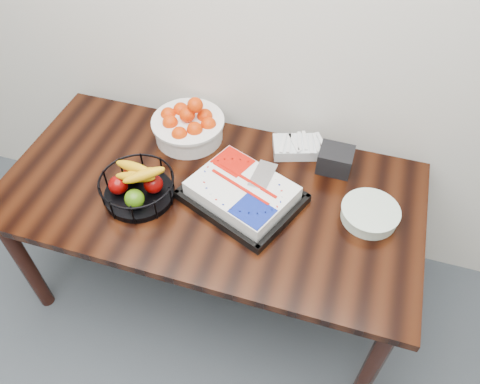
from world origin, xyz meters
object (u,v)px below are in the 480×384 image
(plate_stack, at_px, (370,214))
(napkin_box, at_px, (335,160))
(fruit_basket, at_px, (137,186))
(table, at_px, (210,204))
(cake_tray, at_px, (242,193))
(tangerine_bowl, at_px, (188,122))

(plate_stack, height_order, napkin_box, napkin_box)
(fruit_basket, xyz_separation_m, plate_stack, (0.94, 0.17, -0.04))
(fruit_basket, bearing_deg, table, 23.80)
(plate_stack, bearing_deg, cake_tray, -173.98)
(plate_stack, bearing_deg, table, -175.81)
(cake_tray, distance_m, plate_stack, 0.52)
(tangerine_bowl, height_order, fruit_basket, tangerine_bowl)
(cake_tray, bearing_deg, fruit_basket, -164.88)
(tangerine_bowl, bearing_deg, napkin_box, -0.32)
(tangerine_bowl, height_order, napkin_box, tangerine_bowl)
(plate_stack, distance_m, napkin_box, 0.31)
(tangerine_bowl, relative_size, fruit_basket, 1.09)
(table, height_order, plate_stack, plate_stack)
(cake_tray, bearing_deg, plate_stack, 6.02)
(table, height_order, tangerine_bowl, tangerine_bowl)
(napkin_box, bearing_deg, cake_tray, -138.45)
(table, relative_size, cake_tray, 3.22)
(cake_tray, height_order, napkin_box, napkin_box)
(tangerine_bowl, bearing_deg, plate_stack, -15.79)
(plate_stack, bearing_deg, napkin_box, 126.95)
(tangerine_bowl, bearing_deg, cake_tray, -40.39)
(table, distance_m, tangerine_bowl, 0.40)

